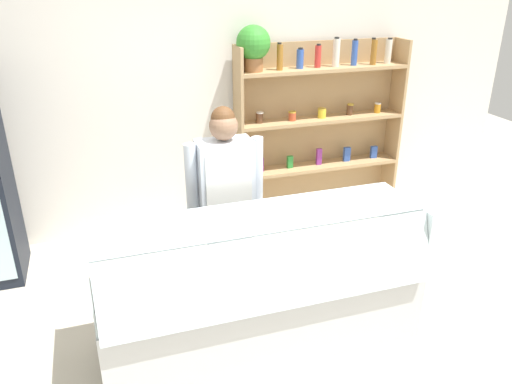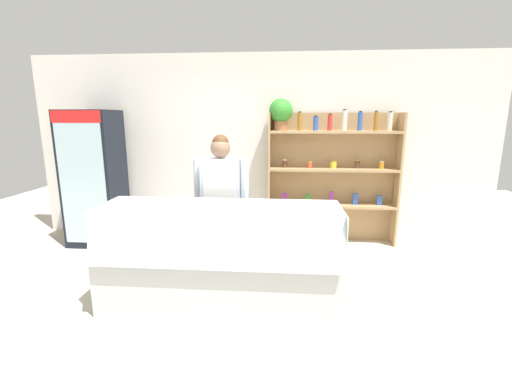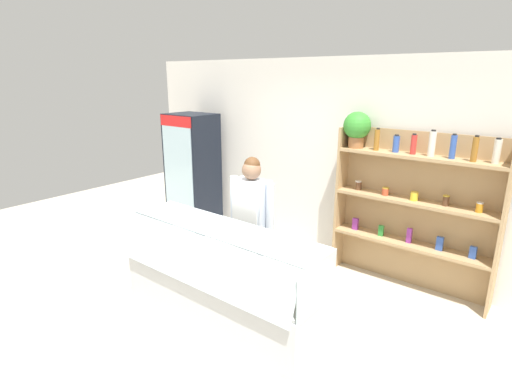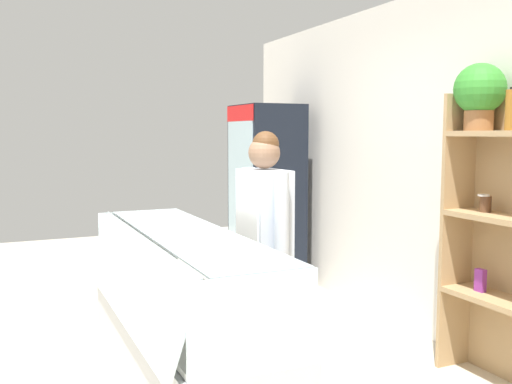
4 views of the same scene
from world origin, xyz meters
name	(u,v)px [view 2 (image 2 of 4)]	position (x,y,z in m)	size (l,w,h in m)	color
ground_plane	(245,308)	(0.00, 0.00, 0.00)	(12.00, 12.00, 0.00)	beige
back_wall	(261,148)	(0.00, 2.14, 1.35)	(6.80, 0.10, 2.70)	white
drinks_fridge	(94,179)	(-2.33, 1.62, 0.95)	(0.71, 0.61, 1.90)	black
shelving_unit	(323,162)	(0.90, 1.94, 1.18)	(1.83, 0.33, 2.06)	tan
deli_display_case	(220,275)	(-0.25, 0.05, 0.31)	(2.25, 0.73, 1.01)	silver
shop_clerk	(221,196)	(-0.33, 0.66, 0.96)	(0.61, 0.25, 1.62)	#2D2D38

